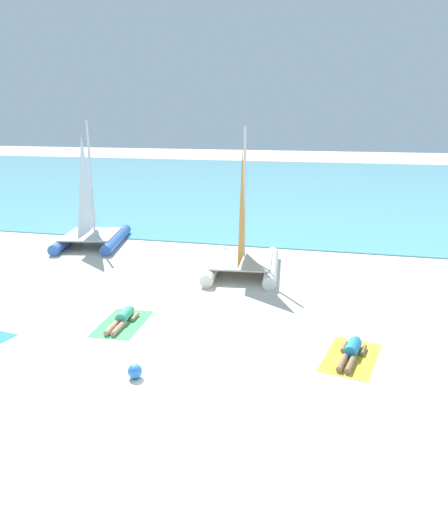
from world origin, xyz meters
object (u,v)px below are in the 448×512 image
sailboat_white (243,252)px  sunbather_middle (123,318)px  sunbather_right (352,351)px  sailboat_blue (91,227)px  towel_right (351,357)px  beach_ball (135,371)px  towel_middle (122,323)px

sailboat_white → sunbather_middle: sailboat_white is taller
sailboat_white → sunbather_right: sailboat_white is taller
sailboat_blue → sunbather_middle: bearing=-69.4°
sailboat_blue → towel_right: bearing=-49.3°
sailboat_blue → towel_right: sailboat_blue is taller
sunbather_middle → beach_ball: size_ratio=5.02×
beach_ball → towel_middle: bearing=120.3°
sailboat_blue → sunbather_right: size_ratio=3.27×
sailboat_blue → beach_ball: sailboat_blue is taller
towel_right → sunbather_right: (0.01, 0.07, 0.13)m
towel_right → sailboat_blue: bearing=143.6°
sailboat_blue → beach_ball: (6.33, -9.92, -0.61)m
sunbather_middle → towel_right: size_ratio=0.82×
sailboat_blue → towel_right: size_ratio=2.69×
sunbather_right → beach_ball: size_ratio=5.02×
towel_right → beach_ball: size_ratio=6.10×
beach_ball → sunbather_right: bearing=25.4°
sunbather_middle → towel_right: sunbather_middle is taller
sailboat_white → towel_middle: sailboat_white is taller
towel_right → sailboat_white: bearing=123.4°
sunbather_middle → sunbather_right: (5.88, -0.52, 0.00)m
sailboat_blue → sunbather_middle: (4.84, -7.31, -0.63)m
sailboat_blue → sunbather_middle: size_ratio=3.26×
sunbather_middle → towel_middle: bearing=-90.0°
towel_right → beach_ball: 4.83m
towel_right → beach_ball: beach_ball is taller
sailboat_white → sunbather_right: (3.72, -5.56, -0.61)m
sailboat_blue → towel_middle: size_ratio=2.69×
beach_ball → sailboat_blue: bearing=122.6°
sailboat_white → sunbather_right: bearing=-63.0°
sunbather_middle → beach_ball: 3.00m
towel_middle → towel_right: same height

